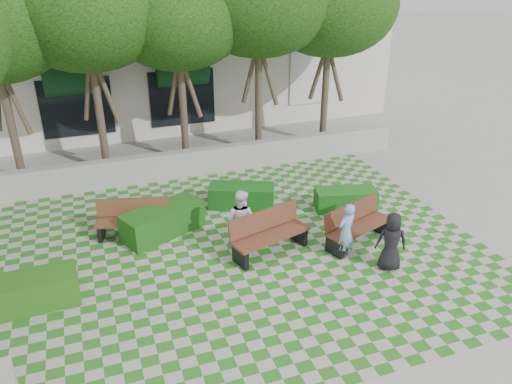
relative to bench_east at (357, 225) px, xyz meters
name	(u,v)px	position (x,y,z in m)	size (l,w,h in m)	color
ground	(258,274)	(-2.91, -0.51, -0.50)	(90.00, 90.00, 0.00)	gray
lawn	(244,252)	(-2.91, 0.49, -0.50)	(12.00, 12.00, 0.00)	#2B721E
retaining_wall	(195,162)	(-2.91, 5.69, -0.05)	(15.00, 0.36, 0.90)	#9E9B93
bench_east	(357,225)	(0.00, 0.00, 0.00)	(2.09, 1.28, 1.04)	#4F291B
bench_mid	(269,234)	(-2.31, 0.33, 0.02)	(2.18, 1.23, 1.09)	#552B1D
bench_west	(133,219)	(-5.40, 2.31, -0.02)	(2.01, 1.07, 1.00)	#56321D
hedge_east	(346,199)	(0.66, 1.74, -0.19)	(1.76, 0.71, 0.62)	#165318
hedge_midright	(242,196)	(-2.17, 2.94, -0.17)	(1.91, 0.76, 0.67)	#134915
hedge_midleft	(163,221)	(-4.64, 2.13, -0.12)	(2.18, 0.87, 0.76)	#164713
hedge_west	(28,292)	(-7.91, 0.07, -0.14)	(2.05, 0.82, 0.72)	#205015
person_blue	(346,231)	(-0.62, -0.53, 0.24)	(0.54, 0.35, 1.48)	#78ADDB
person_dark	(391,242)	(0.14, -1.31, 0.23)	(0.72, 0.47, 1.47)	black
person_white	(240,219)	(-2.90, 0.79, 0.30)	(0.78, 0.61, 1.61)	white
tree_row	(123,18)	(-4.77, 5.45, 4.68)	(17.70, 13.40, 7.41)	#47382B
building	(172,56)	(-1.98, 13.57, 2.01)	(18.00, 8.92, 5.15)	beige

